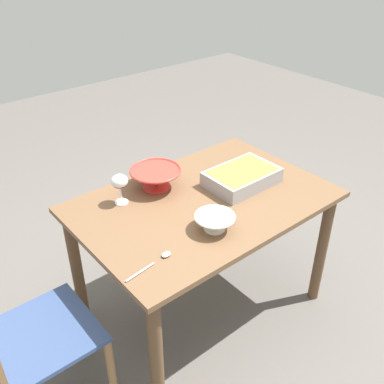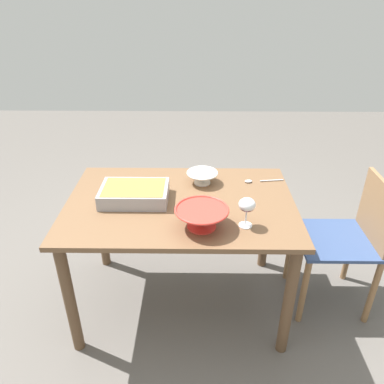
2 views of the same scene
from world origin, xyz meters
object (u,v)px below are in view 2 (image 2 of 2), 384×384
at_px(dining_table, 181,218).
at_px(serving_spoon, 256,181).
at_px(casserole_dish, 134,193).
at_px(mixing_bowl, 202,177).
at_px(wine_glass, 247,206).
at_px(chair, 348,238).
at_px(small_bowl, 202,217).

xyz_separation_m(dining_table, serving_spoon, (-0.44, -0.23, 0.12)).
bearing_deg(casserole_dish, mixing_bowl, -151.27).
bearing_deg(casserole_dish, dining_table, 177.58).
xyz_separation_m(wine_glass, serving_spoon, (-0.11, -0.46, -0.11)).
bearing_deg(serving_spoon, chair, 159.68).
height_order(chair, wine_glass, wine_glass).
bearing_deg(chair, mixing_bowl, -11.89).
bearing_deg(chair, small_bowl, 17.75).
height_order(dining_table, serving_spoon, serving_spoon).
distance_m(dining_table, casserole_dish, 0.29).
bearing_deg(small_bowl, mixing_bowl, -91.04).
bearing_deg(wine_glass, mixing_bowl, -65.14).
bearing_deg(casserole_dish, small_bowl, 145.04).
bearing_deg(mixing_bowl, chair, 168.11).
height_order(casserole_dish, small_bowl, small_bowl).
distance_m(mixing_bowl, small_bowl, 0.45).
bearing_deg(wine_glass, dining_table, -35.26).
bearing_deg(casserole_dish, chair, -178.92).
height_order(chair, casserole_dish, chair).
bearing_deg(dining_table, mixing_bowl, -119.53).
bearing_deg(serving_spoon, mixing_bowl, 3.11).
xyz_separation_m(mixing_bowl, small_bowl, (0.01, 0.45, 0.02)).
xyz_separation_m(casserole_dish, mixing_bowl, (-0.37, -0.20, -0.00)).
relative_size(chair, casserole_dish, 2.31).
relative_size(dining_table, casserole_dish, 3.42).
height_order(casserole_dish, serving_spoon, casserole_dish).
height_order(mixing_bowl, small_bowl, small_bowl).
bearing_deg(casserole_dish, serving_spoon, -162.33).
bearing_deg(serving_spoon, dining_table, 27.57).
bearing_deg(small_bowl, casserole_dish, -34.96).
distance_m(chair, mixing_bowl, 0.92).
distance_m(chair, casserole_dish, 1.26).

